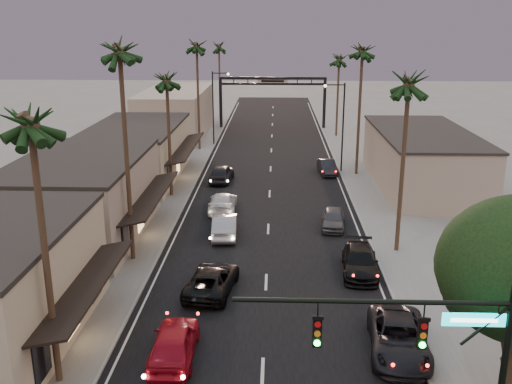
# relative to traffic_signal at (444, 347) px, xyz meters

# --- Properties ---
(ground) EXTENTS (200.00, 200.00, 0.00)m
(ground) POSITION_rel_traffic_signal_xyz_m (-5.69, 36.00, -5.08)
(ground) COLOR slate
(ground) RESTS_ON ground
(road) EXTENTS (14.00, 120.00, 0.02)m
(road) POSITION_rel_traffic_signal_xyz_m (-5.69, 41.00, -5.08)
(road) COLOR black
(road) RESTS_ON ground
(sidewalk_left) EXTENTS (5.00, 92.00, 0.12)m
(sidewalk_left) POSITION_rel_traffic_signal_xyz_m (-15.19, 48.00, -5.02)
(sidewalk_left) COLOR slate
(sidewalk_left) RESTS_ON ground
(sidewalk_right) EXTENTS (5.00, 92.00, 0.12)m
(sidewalk_right) POSITION_rel_traffic_signal_xyz_m (3.81, 48.00, -5.02)
(sidewalk_right) COLOR slate
(sidewalk_right) RESTS_ON ground
(storefront_mid) EXTENTS (8.00, 14.00, 5.50)m
(storefront_mid) POSITION_rel_traffic_signal_xyz_m (-18.69, 22.00, -2.33)
(storefront_mid) COLOR gray
(storefront_mid) RESTS_ON ground
(storefront_far) EXTENTS (8.00, 16.00, 5.00)m
(storefront_far) POSITION_rel_traffic_signal_xyz_m (-18.69, 38.00, -2.58)
(storefront_far) COLOR #B9AE8D
(storefront_far) RESTS_ON ground
(storefront_dist) EXTENTS (8.00, 20.00, 6.00)m
(storefront_dist) POSITION_rel_traffic_signal_xyz_m (-18.69, 61.00, -2.08)
(storefront_dist) COLOR gray
(storefront_dist) RESTS_ON ground
(building_right) EXTENTS (8.00, 18.00, 5.00)m
(building_right) POSITION_rel_traffic_signal_xyz_m (8.31, 36.00, -2.58)
(building_right) COLOR gray
(building_right) RESTS_ON ground
(traffic_signal) EXTENTS (8.51, 0.22, 7.80)m
(traffic_signal) POSITION_rel_traffic_signal_xyz_m (0.00, 0.00, 0.00)
(traffic_signal) COLOR black
(traffic_signal) RESTS_ON ground
(arch) EXTENTS (15.20, 0.40, 7.27)m
(arch) POSITION_rel_traffic_signal_xyz_m (-5.69, 66.00, 0.45)
(arch) COLOR black
(arch) RESTS_ON ground
(streetlight_right) EXTENTS (2.13, 0.30, 9.00)m
(streetlight_right) POSITION_rel_traffic_signal_xyz_m (1.23, 41.00, 0.25)
(streetlight_right) COLOR black
(streetlight_right) RESTS_ON ground
(streetlight_left) EXTENTS (2.13, 0.30, 9.00)m
(streetlight_left) POSITION_rel_traffic_signal_xyz_m (-12.61, 54.00, 0.25)
(streetlight_left) COLOR black
(streetlight_left) RESTS_ON ground
(palm_la) EXTENTS (3.20, 3.20, 13.20)m
(palm_la) POSITION_rel_traffic_signal_xyz_m (-14.29, 5.00, 6.36)
(palm_la) COLOR #38281C
(palm_la) RESTS_ON ground
(palm_lb) EXTENTS (3.20, 3.20, 15.20)m
(palm_lb) POSITION_rel_traffic_signal_xyz_m (-14.29, 18.00, 8.30)
(palm_lb) COLOR #38281C
(palm_lb) RESTS_ON ground
(palm_lc) EXTENTS (3.20, 3.20, 12.20)m
(palm_lc) POSITION_rel_traffic_signal_xyz_m (-14.29, 32.00, 5.39)
(palm_lc) COLOR #38281C
(palm_lc) RESTS_ON ground
(palm_ld) EXTENTS (3.20, 3.20, 14.20)m
(palm_ld) POSITION_rel_traffic_signal_xyz_m (-14.29, 51.00, 7.33)
(palm_ld) COLOR #38281C
(palm_ld) RESTS_ON ground
(palm_ra) EXTENTS (3.20, 3.20, 13.20)m
(palm_ra) POSITION_rel_traffic_signal_xyz_m (2.91, 20.00, 6.36)
(palm_ra) COLOR #38281C
(palm_ra) RESTS_ON ground
(palm_rb) EXTENTS (3.20, 3.20, 14.20)m
(palm_rb) POSITION_rel_traffic_signal_xyz_m (2.91, 40.00, 7.33)
(palm_rb) COLOR #38281C
(palm_rb) RESTS_ON ground
(palm_rc) EXTENTS (3.20, 3.20, 12.20)m
(palm_rc) POSITION_rel_traffic_signal_xyz_m (2.91, 60.00, 5.39)
(palm_rc) COLOR #38281C
(palm_rc) RESTS_ON ground
(palm_far) EXTENTS (3.20, 3.20, 13.20)m
(palm_far) POSITION_rel_traffic_signal_xyz_m (-13.99, 74.00, 6.36)
(palm_far) COLOR #38281C
(palm_far) RESTS_ON ground
(oncoming_red) EXTENTS (2.05, 4.91, 1.66)m
(oncoming_red) POSITION_rel_traffic_signal_xyz_m (-9.71, 6.90, -4.25)
(oncoming_red) COLOR maroon
(oncoming_red) RESTS_ON ground
(oncoming_pickup) EXTENTS (3.10, 5.52, 1.46)m
(oncoming_pickup) POSITION_rel_traffic_signal_xyz_m (-8.73, 13.69, -4.35)
(oncoming_pickup) COLOR black
(oncoming_pickup) RESTS_ON ground
(oncoming_silver) EXTENTS (1.93, 4.87, 1.58)m
(oncoming_silver) POSITION_rel_traffic_signal_xyz_m (-8.77, 22.50, -4.29)
(oncoming_silver) COLOR #97969B
(oncoming_silver) RESTS_ON ground
(oncoming_white) EXTENTS (2.18, 5.19, 1.50)m
(oncoming_white) POSITION_rel_traffic_signal_xyz_m (-9.42, 28.00, -4.33)
(oncoming_white) COLOR silver
(oncoming_white) RESTS_ON ground
(oncoming_dgrey) EXTENTS (2.35, 4.94, 1.63)m
(oncoming_dgrey) POSITION_rel_traffic_signal_xyz_m (-10.33, 36.90, -4.27)
(oncoming_dgrey) COLOR black
(oncoming_dgrey) RESTS_ON ground
(curbside_near) EXTENTS (3.13, 5.84, 1.56)m
(curbside_near) POSITION_rel_traffic_signal_xyz_m (0.51, 7.75, -4.30)
(curbside_near) COLOR black
(curbside_near) RESTS_ON ground
(curbside_black) EXTENTS (2.50, 5.28, 1.49)m
(curbside_black) POSITION_rel_traffic_signal_xyz_m (-0.03, 16.52, -4.34)
(curbside_black) COLOR black
(curbside_black) RESTS_ON ground
(curbside_grey) EXTENTS (2.10, 4.26, 1.40)m
(curbside_grey) POSITION_rel_traffic_signal_xyz_m (-0.88, 24.46, -4.38)
(curbside_grey) COLOR #434347
(curbside_grey) RESTS_ON ground
(curbside_far) EXTENTS (1.88, 4.42, 1.42)m
(curbside_far) POSITION_rel_traffic_signal_xyz_m (0.02, 40.20, -4.37)
(curbside_far) COLOR black
(curbside_far) RESTS_ON ground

